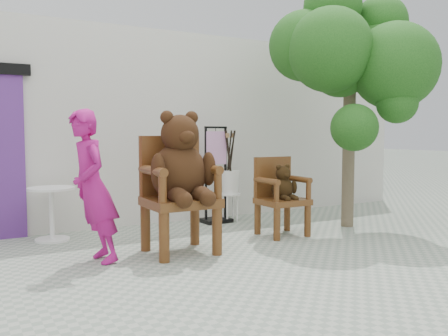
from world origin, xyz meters
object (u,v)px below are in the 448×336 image
chair_big (179,173)px  display_stand (216,186)px  stool_bucket (230,182)px  tree (357,54)px  chair_small (280,190)px  cafe_table (52,207)px  person (93,187)px

chair_big → display_stand: chair_big is taller
stool_bucket → tree: 2.70m
chair_small → chair_big: bearing=-172.3°
chair_big → display_stand: size_ratio=1.10×
chair_big → cafe_table: bearing=131.4°
person → tree: bearing=83.6°
stool_bucket → display_stand: bearing=166.4°
chair_big → cafe_table: 1.91m
chair_big → display_stand: 1.96m
person → display_stand: 2.69m
chair_small → cafe_table: bearing=157.8°
chair_small → stool_bucket: size_ratio=0.74×
chair_small → person: (-2.62, -0.19, 0.21)m
person → cafe_table: bearing=-177.6°
cafe_table → tree: size_ratio=0.19×
person → chair_small: bearing=87.4°
person → chair_big: bearing=81.4°
person → cafe_table: (-0.21, 1.35, -0.39)m
display_stand → stool_bucket: display_stand is taller
cafe_table → stool_bucket: 2.72m
chair_small → display_stand: display_stand is taller
display_stand → tree: tree is taller
stool_bucket → tree: bearing=-45.1°
display_stand → person: bearing=-151.1°
chair_small → display_stand: bearing=105.8°
chair_small → person: person is taller
chair_small → stool_bucket: 1.18m
cafe_table → tree: 4.76m
display_stand → chair_big: bearing=-134.3°
chair_small → display_stand: 1.28m
chair_small → tree: (1.22, -0.17, 1.94)m
chair_small → tree: size_ratio=0.29×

